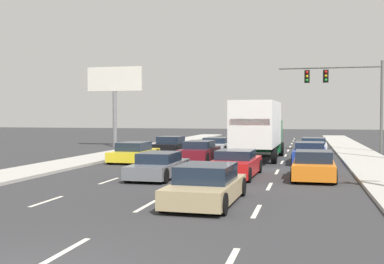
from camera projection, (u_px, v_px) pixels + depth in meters
ground_plane at (234, 157)px, 32.26m from camera, size 140.00×140.00×0.00m
sidewalk_right at (375, 166)px, 25.43m from camera, size 2.88×80.00×0.14m
sidewalk_left at (87, 160)px, 29.36m from camera, size 2.88×80.00×0.14m
lane_markings at (232, 158)px, 31.62m from camera, size 6.94×57.00×0.01m
car_black at (171, 146)px, 35.12m from camera, size 2.09×4.26×1.27m
car_yellow at (134, 153)px, 28.77m from camera, size 1.95×4.57×1.19m
car_silver at (217, 146)px, 35.75m from camera, size 2.12×4.47×1.16m
car_maroon at (200, 152)px, 29.21m from camera, size 1.93×4.56×1.25m
car_gray at (159, 166)px, 21.31m from camera, size 1.86×4.55×1.14m
box_truck at (258, 127)px, 29.81m from camera, size 2.82×8.47×3.66m
car_red at (236, 164)px, 21.65m from camera, size 2.04×4.65×1.23m
car_tan at (206, 186)px, 15.05m from camera, size 2.07×4.49×1.24m
car_white at (314, 147)px, 33.71m from camera, size 2.01×4.42×1.24m
car_blue at (310, 153)px, 27.83m from camera, size 2.03×4.58×1.24m
car_orange at (314, 166)px, 20.81m from camera, size 1.90×4.22×1.26m
traffic_signal_mast at (338, 84)px, 35.90m from camera, size 7.66×0.69×6.90m
roadside_billboard at (115, 88)px, 42.33m from camera, size 5.14×0.36×7.16m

